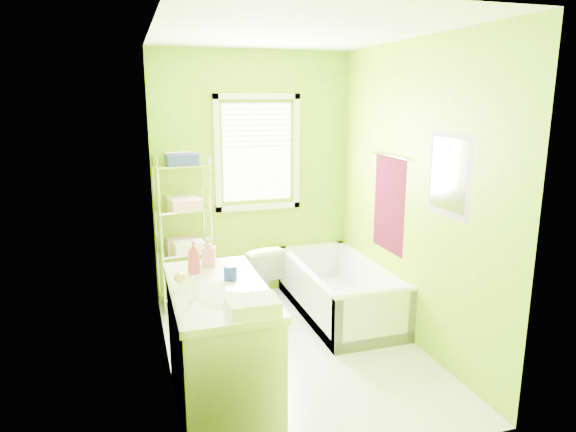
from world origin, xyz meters
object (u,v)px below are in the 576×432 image
object	(u,v)px
toilet	(255,274)
vanity	(220,347)
wire_shelf_unit	(185,215)
bathtub	(340,298)

from	to	relation	value
toilet	vanity	xyz separation A→B (m)	(-0.67, -1.73, 0.15)
toilet	wire_shelf_unit	bearing A→B (deg)	-29.41
wire_shelf_unit	toilet	bearing A→B (deg)	-18.46
bathtub	vanity	bearing A→B (deg)	-138.10
toilet	vanity	distance (m)	1.86
toilet	wire_shelf_unit	xyz separation A→B (m)	(-0.67, 0.22, 0.63)
toilet	wire_shelf_unit	world-z (taller)	wire_shelf_unit
bathtub	wire_shelf_unit	world-z (taller)	wire_shelf_unit
wire_shelf_unit	vanity	bearing A→B (deg)	-90.08
bathtub	wire_shelf_unit	size ratio (longest dim) A/B	1.04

